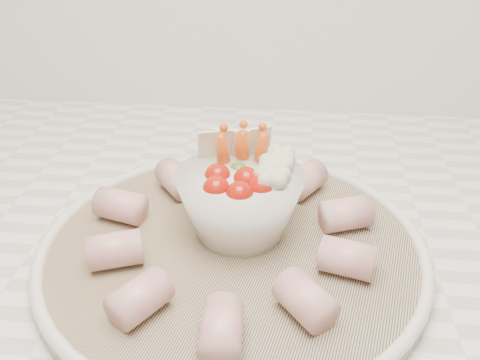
# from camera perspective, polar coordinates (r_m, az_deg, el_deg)

# --- Properties ---
(serving_platter) EXTENTS (0.45, 0.45, 0.02)m
(serving_platter) POSITION_cam_1_polar(r_m,az_deg,el_deg) (0.52, -0.77, -7.34)
(serving_platter) COLOR navy
(serving_platter) RESTS_ON kitchen_counter
(veggie_bowl) EXTENTS (0.12, 0.12, 0.10)m
(veggie_bowl) POSITION_cam_1_polar(r_m,az_deg,el_deg) (0.52, 0.22, -1.92)
(veggie_bowl) COLOR silver
(veggie_bowl) RESTS_ON serving_platter
(cured_meat_rolls) EXTENTS (0.28, 0.28, 0.03)m
(cured_meat_rolls) POSITION_cam_1_polar(r_m,az_deg,el_deg) (0.51, -0.86, -5.51)
(cured_meat_rolls) COLOR #B75360
(cured_meat_rolls) RESTS_ON serving_platter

